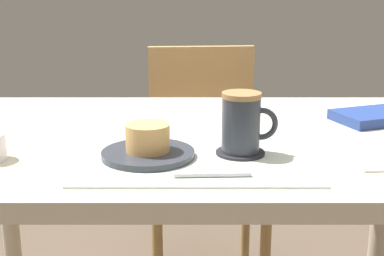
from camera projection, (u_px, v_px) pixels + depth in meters
name	position (u px, v px, depth m)	size (l,w,h in m)	color
dining_table	(194.00, 171.00, 1.19)	(1.20, 0.75, 0.76)	beige
wooden_chair	(202.00, 155.00, 1.91)	(0.45, 0.45, 0.85)	tan
placemat	(192.00, 158.00, 1.00)	(0.43, 0.30, 0.00)	silver
pastry_plate	(146.00, 154.00, 1.00)	(0.17, 0.17, 0.01)	#333842
pastry	(146.00, 138.00, 0.99)	(0.08, 0.08, 0.05)	#E0A860
coffee_coaster	(238.00, 152.00, 1.02)	(0.09, 0.09, 0.01)	#232328
coffee_mug	(240.00, 122.00, 1.00)	(0.11, 0.07, 0.11)	#2D333D
teaspoon	(211.00, 175.00, 0.90)	(0.01, 0.01, 0.13)	silver
small_book	(372.00, 116.00, 1.27)	(0.18, 0.12, 0.02)	navy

